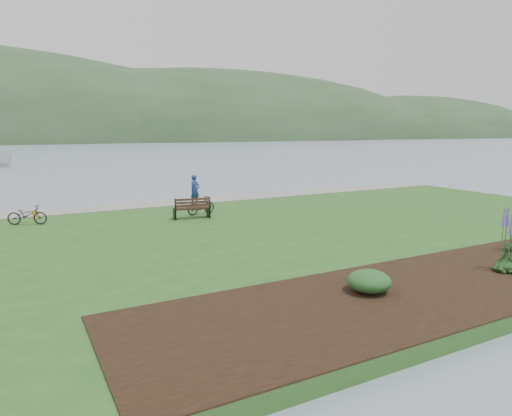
{
  "coord_description": "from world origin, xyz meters",
  "views": [
    {
      "loc": [
        -10.08,
        -17.67,
        4.44
      ],
      "look_at": [
        -1.42,
        -1.52,
        1.3
      ],
      "focal_mm": 32.0,
      "sensor_mm": 36.0,
      "label": 1
    }
  ],
  "objects": [
    {
      "name": "echium_0",
      "position": [
        2.21,
        -9.95,
        1.36
      ],
      "size": [
        0.62,
        0.62,
        2.15
      ],
      "color": "#153714",
      "rests_on": "garden_bed"
    },
    {
      "name": "sailboat",
      "position": [
        -11.25,
        46.66,
        0.0
      ],
      "size": [
        12.72,
        12.78,
        24.39
      ],
      "primitive_type": "imported",
      "rotation": [
        0.0,
        0.0,
        0.52
      ],
      "color": "silver",
      "rests_on": "ground"
    },
    {
      "name": "shrub_0",
      "position": [
        -2.43,
        -9.39,
        0.71
      ],
      "size": [
        1.09,
        1.09,
        0.55
      ],
      "primitive_type": "ellipsoid",
      "color": "#1E4C21",
      "rests_on": "garden_bed"
    },
    {
      "name": "shoreline_path",
      "position": [
        0.0,
        6.9,
        0.42
      ],
      "size": [
        34.0,
        2.2,
        0.03
      ],
      "primitive_type": "cube",
      "color": "gray",
      "rests_on": "lawn"
    },
    {
      "name": "bicycle_a",
      "position": [
        -9.66,
        4.03,
        0.83
      ],
      "size": [
        1.16,
        1.74,
        0.86
      ],
      "primitive_type": "imported",
      "rotation": [
        0.0,
        0.0,
        1.18
      ],
      "color": "black",
      "rests_on": "lawn"
    },
    {
      "name": "ground",
      "position": [
        0.0,
        0.0,
        0.0
      ],
      "size": [
        600.0,
        600.0,
        0.0
      ],
      "primitive_type": "plane",
      "color": "gray",
      "rests_on": "ground"
    },
    {
      "name": "bicycle_b",
      "position": [
        -2.15,
        2.76,
        0.86
      ],
      "size": [
        0.72,
        1.57,
        0.91
      ],
      "primitive_type": "imported",
      "rotation": [
        0.0,
        0.0,
        1.76
      ],
      "color": "black",
      "rests_on": "lawn"
    },
    {
      "name": "pannier",
      "position": [
        -9.3,
        5.54,
        0.56
      ],
      "size": [
        0.21,
        0.31,
        0.32
      ],
      "primitive_type": "cube",
      "rotation": [
        0.0,
        0.0,
        0.07
      ],
      "color": "gold",
      "rests_on": "lawn"
    },
    {
      "name": "far_hillside",
      "position": [
        20.0,
        170.0,
        0.0
      ],
      "size": [
        580.0,
        80.0,
        38.0
      ],
      "primitive_type": null,
      "color": "#2B4A29",
      "rests_on": "ground"
    },
    {
      "name": "park_bench",
      "position": [
        -2.9,
        1.96,
        0.91
      ],
      "size": [
        1.72,
        0.9,
        1.02
      ],
      "rotation": [
        0.0,
        0.0,
        -0.15
      ],
      "color": "black",
      "rests_on": "lawn"
    },
    {
      "name": "lawn",
      "position": [
        0.0,
        -2.0,
        0.2
      ],
      "size": [
        34.0,
        20.0,
        0.4
      ],
      "primitive_type": "cube",
      "color": "#26531D",
      "rests_on": "ground"
    },
    {
      "name": "person",
      "position": [
        -1.52,
        5.21,
        1.38
      ],
      "size": [
        0.85,
        0.73,
        1.97
      ],
      "primitive_type": "imported",
      "rotation": [
        0.0,
        0.0,
        0.4
      ],
      "color": "navy",
      "rests_on": "lawn"
    }
  ]
}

